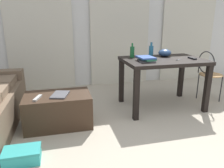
# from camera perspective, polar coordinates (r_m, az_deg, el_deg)

# --- Properties ---
(ground_plane) EXTENTS (7.38, 7.38, 0.00)m
(ground_plane) POSITION_cam_1_polar(r_m,az_deg,el_deg) (3.09, 11.52, -9.19)
(ground_plane) COLOR #B2A893
(wall_back) EXTENTS (6.05, 0.10, 2.48)m
(wall_back) POSITION_cam_1_polar(r_m,az_deg,el_deg) (4.60, 1.80, 15.61)
(wall_back) COLOR silver
(wall_back) RESTS_ON ground
(curtains) EXTENTS (4.30, 0.03, 2.11)m
(curtains) POSITION_cam_1_polar(r_m,az_deg,el_deg) (4.53, 2.08, 13.23)
(curtains) COLOR beige
(curtains) RESTS_ON ground
(coffee_table) EXTENTS (0.82, 0.51, 0.41)m
(coffee_table) POSITION_cam_1_polar(r_m,az_deg,el_deg) (2.91, -13.83, -6.58)
(coffee_table) COLOR #382619
(coffee_table) RESTS_ON ground
(craft_table) EXTENTS (1.19, 0.80, 0.76)m
(craft_table) POSITION_cam_1_polar(r_m,az_deg,el_deg) (3.37, 13.15, 4.55)
(craft_table) COLOR black
(craft_table) RESTS_ON ground
(wire_chair) EXTENTS (0.36, 0.37, 0.84)m
(wire_chair) POSITION_cam_1_polar(r_m,az_deg,el_deg) (3.90, 23.86, 3.27)
(wire_chair) COLOR #B7844C
(wire_chair) RESTS_ON ground
(bottle_near) EXTENTS (0.07, 0.07, 0.22)m
(bottle_near) POSITION_cam_1_polar(r_m,az_deg,el_deg) (3.40, 5.29, 8.38)
(bottle_near) COLOR #195B2D
(bottle_near) RESTS_ON craft_table
(bottle_far) EXTENTS (0.07, 0.07, 0.21)m
(bottle_far) POSITION_cam_1_polar(r_m,az_deg,el_deg) (3.61, 10.16, 8.66)
(bottle_far) COLOR teal
(bottle_far) RESTS_ON craft_table
(bowl) EXTENTS (0.20, 0.20, 0.11)m
(bowl) POSITION_cam_1_polar(r_m,az_deg,el_deg) (3.58, 13.59, 7.92)
(bowl) COLOR #2D4C7A
(bowl) RESTS_ON craft_table
(book_stack) EXTENTS (0.25, 0.29, 0.06)m
(book_stack) POSITION_cam_1_polar(r_m,az_deg,el_deg) (3.12, 8.95, 6.49)
(book_stack) COLOR #4C4C51
(book_stack) RESTS_ON craft_table
(tv_remote_on_table) EXTENTS (0.05, 0.16, 0.02)m
(tv_remote_on_table) POSITION_cam_1_polar(r_m,az_deg,el_deg) (3.48, 20.18, 6.34)
(tv_remote_on_table) COLOR black
(tv_remote_on_table) RESTS_ON craft_table
(scissors) EXTENTS (0.11, 0.08, 0.00)m
(scissors) POSITION_cam_1_polar(r_m,az_deg,el_deg) (3.32, 16.76, 6.06)
(scissors) COLOR #9EA0A5
(scissors) RESTS_ON craft_table
(tv_remote_primary) EXTENTS (0.10, 0.19, 0.02)m
(tv_remote_primary) POSITION_cam_1_polar(r_m,az_deg,el_deg) (2.75, -18.84, -3.46)
(tv_remote_primary) COLOR #B7B7B2
(tv_remote_primary) RESTS_ON coffee_table
(magazine) EXTENTS (0.26, 0.32, 0.02)m
(magazine) POSITION_cam_1_polar(r_m,az_deg,el_deg) (2.80, -13.38, -2.70)
(magazine) COLOR #4C4C51
(magazine) RESTS_ON coffee_table
(shoebox) EXTENTS (0.35, 0.23, 0.14)m
(shoebox) POSITION_cam_1_polar(r_m,az_deg,el_deg) (2.38, -22.40, -16.88)
(shoebox) COLOR #33B2AD
(shoebox) RESTS_ON ground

